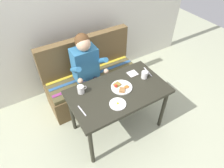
# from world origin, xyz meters

# --- Properties ---
(ground_plane) EXTENTS (8.00, 8.00, 0.00)m
(ground_plane) POSITION_xyz_m (0.00, 0.00, 0.00)
(ground_plane) COLOR #AEB394
(back_wall) EXTENTS (4.40, 0.10, 2.60)m
(back_wall) POSITION_xyz_m (0.00, 1.27, 1.30)
(back_wall) COLOR silver
(back_wall) RESTS_ON ground
(table) EXTENTS (1.20, 0.70, 0.73)m
(table) POSITION_xyz_m (0.00, 0.00, 0.65)
(table) COLOR #29281E
(table) RESTS_ON ground
(couch) EXTENTS (1.44, 0.56, 1.00)m
(couch) POSITION_xyz_m (0.00, 0.76, 0.33)
(couch) COLOR brown
(couch) RESTS_ON ground
(person) EXTENTS (0.45, 0.61, 1.21)m
(person) POSITION_xyz_m (-0.13, 0.59, 0.74)
(person) COLOR teal
(person) RESTS_ON ground
(plate_breakfast) EXTENTS (0.26, 0.26, 0.05)m
(plate_breakfast) POSITION_xyz_m (0.06, 0.02, 0.74)
(plate_breakfast) COLOR white
(plate_breakfast) RESTS_ON table
(plate_eggs) EXTENTS (0.19, 0.19, 0.04)m
(plate_eggs) POSITION_xyz_m (-0.12, -0.18, 0.74)
(plate_eggs) COLOR white
(plate_eggs) RESTS_ON table
(coffee_mug) EXTENTS (0.12, 0.08, 0.10)m
(coffee_mug) POSITION_xyz_m (-0.40, 0.20, 0.78)
(coffee_mug) COLOR white
(coffee_mug) RESTS_ON table
(coffee_mug_second) EXTENTS (0.12, 0.08, 0.09)m
(coffee_mug_second) POSITION_xyz_m (0.42, 0.03, 0.78)
(coffee_mug_second) COLOR white
(coffee_mug_second) RESTS_ON table
(napkin) EXTENTS (0.13, 0.11, 0.01)m
(napkin) POSITION_xyz_m (0.33, 0.17, 0.73)
(napkin) COLOR silver
(napkin) RESTS_ON table
(fork) EXTENTS (0.03, 0.17, 0.00)m
(fork) POSITION_xyz_m (-0.51, -0.06, 0.73)
(fork) COLOR silver
(fork) RESTS_ON table
(knife) EXTENTS (0.04, 0.20, 0.00)m
(knife) POSITION_xyz_m (0.53, 0.10, 0.73)
(knife) COLOR silver
(knife) RESTS_ON table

